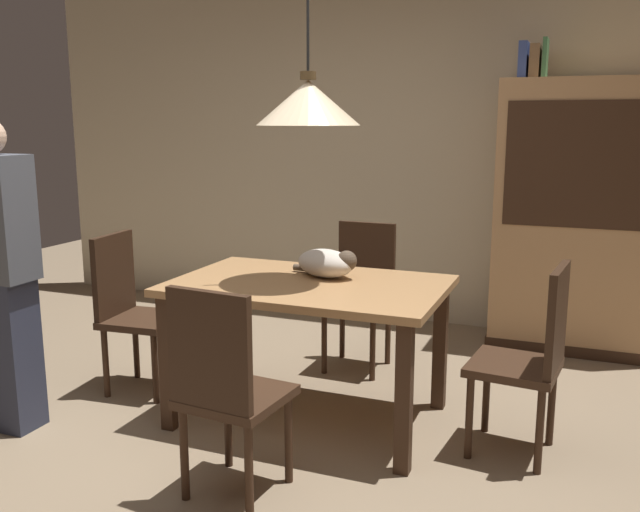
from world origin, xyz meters
The scene contains 14 objects.
ground centered at (0.00, 0.00, 0.00)m, with size 10.00×10.00×0.00m, color #847056.
back_wall centered at (0.00, 2.65, 1.45)m, with size 6.40×0.10×2.90m, color beige.
dining_table centered at (0.03, 0.58, 0.65)m, with size 1.40×0.90×0.75m.
chair_right_side centered at (1.15, 0.57, 0.51)m, with size 0.44×0.44×0.93m.
chair_far_back centered at (0.03, 1.46, 0.51)m, with size 0.41×0.41×0.93m.
chair_near_front centered at (0.02, -0.30, 0.51)m, with size 0.44×0.44×0.93m.
chair_left_side centered at (-1.10, 0.57, 0.51)m, with size 0.43×0.43×0.93m.
cat_sleeping centered at (0.07, 0.72, 0.83)m, with size 0.41×0.32×0.16m.
pendant_lamp centered at (0.03, 0.58, 1.66)m, with size 0.52×0.52×1.30m.
hutch_bookcase centered at (1.30, 2.32, 0.89)m, with size 1.12×0.45×1.85m.
book_blue_wide centered at (0.88, 2.32, 1.97)m, with size 0.06×0.24×0.24m, color #384C93.
book_brown_thick centered at (0.95, 2.32, 1.96)m, with size 0.06×0.24×0.22m, color brown.
book_green_slim centered at (1.01, 2.32, 1.98)m, with size 0.03×0.20×0.26m, color #427A4C.
person_standing centered at (-1.38, -0.09, 0.80)m, with size 0.36×0.22×1.59m.
Camera 1 is at (1.35, -2.60, 1.57)m, focal length 38.30 mm.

